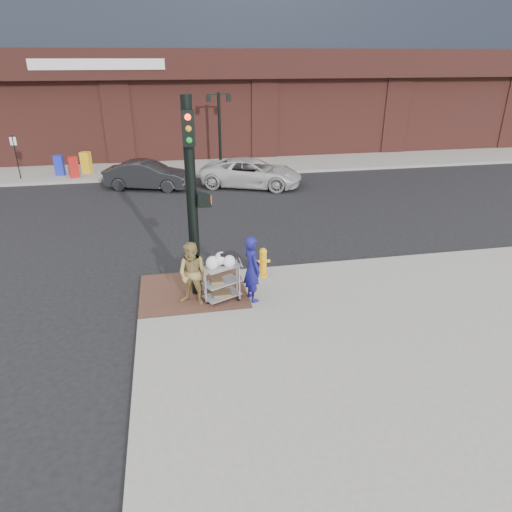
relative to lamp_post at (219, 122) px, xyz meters
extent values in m
plane|color=black|center=(-2.00, -16.00, -2.62)|extent=(220.00, 220.00, 0.00)
cube|color=gray|center=(10.50, 16.00, -2.54)|extent=(65.00, 36.00, 0.15)
cube|color=#543227|center=(-2.60, -15.10, -2.46)|extent=(2.80, 2.40, 0.01)
cylinder|color=black|center=(0.00, 0.00, -0.47)|extent=(0.16, 0.16, 4.00)
cube|color=black|center=(0.00, 0.00, 1.43)|extent=(1.20, 0.06, 0.06)
cube|color=black|center=(-0.55, 0.00, 1.23)|extent=(0.22, 0.22, 0.35)
cube|color=black|center=(0.55, 0.00, 1.23)|extent=(0.22, 0.22, 0.35)
cylinder|color=black|center=(-10.50, -1.00, -1.37)|extent=(0.05, 0.05, 2.20)
cylinder|color=black|center=(-2.50, -15.20, 0.03)|extent=(0.26, 0.26, 5.00)
cube|color=black|center=(-2.20, -15.20, 0.08)|extent=(0.32, 0.28, 0.34)
cube|color=#FF260C|center=(-2.04, -15.20, 0.08)|extent=(0.02, 0.18, 0.22)
cube|color=black|center=(-2.50, -15.48, 1.83)|extent=(0.28, 0.18, 0.80)
imported|color=navy|center=(-1.12, -15.83, -1.60)|extent=(0.56, 0.72, 1.74)
imported|color=#988047|center=(-2.60, -15.78, -1.64)|extent=(0.99, 0.91, 1.65)
imported|color=black|center=(-4.00, -3.70, -1.95)|extent=(4.31, 2.59, 1.34)
imported|color=silver|center=(1.02, -4.26, -1.94)|extent=(5.40, 3.95, 1.36)
cube|color=gray|center=(-1.89, -15.68, -1.54)|extent=(1.05, 0.85, 0.03)
cube|color=gray|center=(-1.89, -15.68, -1.98)|extent=(1.05, 0.85, 0.03)
cube|color=gray|center=(-1.89, -15.68, -2.36)|extent=(1.05, 0.85, 0.03)
cube|color=black|center=(-1.79, -15.63, -1.38)|extent=(0.22, 0.14, 0.33)
cube|color=brown|center=(-2.01, -15.68, -1.93)|extent=(0.31, 0.35, 0.08)
cube|color=brown|center=(-1.89, -15.68, -2.31)|extent=(0.47, 0.37, 0.07)
cylinder|color=#F6AA14|center=(-0.57, -14.56, -2.43)|extent=(0.28, 0.28, 0.08)
cylinder|color=#F6AA14|center=(-0.57, -14.56, -2.06)|extent=(0.20, 0.20, 0.63)
sphere|color=#F6AA14|center=(-0.57, -14.56, -1.72)|extent=(0.22, 0.22, 0.22)
cylinder|color=#F6AA14|center=(-0.57, -14.56, -2.01)|extent=(0.41, 0.09, 0.09)
cube|color=#B51E14|center=(-7.79, -1.27, -1.93)|extent=(0.56, 0.54, 1.09)
cube|color=yellow|center=(-7.28, -0.36, -1.91)|extent=(0.57, 0.54, 1.12)
cube|color=#1D29BD|center=(-8.61, -0.61, -1.95)|extent=(0.46, 0.42, 1.04)
camera|label=1|loc=(-3.02, -26.05, 3.29)|focal=32.00mm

